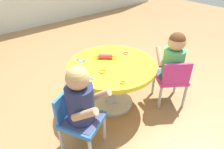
{
  "coord_description": "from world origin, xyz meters",
  "views": [
    {
      "loc": [
        -1.12,
        -1.32,
        1.46
      ],
      "look_at": [
        0.0,
        0.0,
        0.37
      ],
      "focal_mm": 32.69,
      "sensor_mm": 36.0,
      "label": 1
    }
  ],
  "objects_px": {
    "craft_scissors": "(81,61)",
    "seated_child_left": "(80,97)",
    "child_chair_right": "(172,79)",
    "rolling_pin": "(105,56)",
    "seated_child_right": "(174,57)",
    "craft_table": "(112,74)",
    "child_chair_left": "(78,119)"
  },
  "relations": [
    {
      "from": "seated_child_left",
      "to": "craft_table",
      "type": "bearing_deg",
      "value": 27.45
    },
    {
      "from": "child_chair_left",
      "to": "craft_scissors",
      "type": "height_order",
      "value": "child_chair_left"
    },
    {
      "from": "child_chair_left",
      "to": "seated_child_left",
      "type": "relative_size",
      "value": 1.05
    },
    {
      "from": "craft_table",
      "to": "seated_child_right",
      "type": "distance_m",
      "value": 0.63
    },
    {
      "from": "seated_child_right",
      "to": "seated_child_left",
      "type": "bearing_deg",
      "value": 176.25
    },
    {
      "from": "craft_scissors",
      "to": "seated_child_right",
      "type": "bearing_deg",
      "value": -40.22
    },
    {
      "from": "child_chair_right",
      "to": "seated_child_right",
      "type": "xyz_separation_m",
      "value": [
        0.02,
        0.03,
        0.23
      ]
    },
    {
      "from": "seated_child_right",
      "to": "craft_scissors",
      "type": "xyz_separation_m",
      "value": [
        -0.7,
        0.59,
        -0.04
      ]
    },
    {
      "from": "seated_child_left",
      "to": "craft_scissors",
      "type": "relative_size",
      "value": 3.58
    },
    {
      "from": "child_chair_left",
      "to": "craft_scissors",
      "type": "distance_m",
      "value": 0.64
    },
    {
      "from": "craft_table",
      "to": "rolling_pin",
      "type": "bearing_deg",
      "value": 80.85
    },
    {
      "from": "rolling_pin",
      "to": "craft_scissors",
      "type": "relative_size",
      "value": 1.31
    },
    {
      "from": "craft_table",
      "to": "craft_scissors",
      "type": "bearing_deg",
      "value": 129.49
    },
    {
      "from": "seated_child_left",
      "to": "rolling_pin",
      "type": "bearing_deg",
      "value": 35.92
    },
    {
      "from": "craft_table",
      "to": "seated_child_right",
      "type": "relative_size",
      "value": 1.7
    },
    {
      "from": "craft_table",
      "to": "child_chair_right",
      "type": "relative_size",
      "value": 1.62
    },
    {
      "from": "child_chair_right",
      "to": "craft_scissors",
      "type": "xyz_separation_m",
      "value": [
        -0.68,
        0.63,
        0.19
      ]
    },
    {
      "from": "child_chair_right",
      "to": "rolling_pin",
      "type": "height_order",
      "value": "rolling_pin"
    },
    {
      "from": "rolling_pin",
      "to": "craft_table",
      "type": "bearing_deg",
      "value": -99.15
    },
    {
      "from": "seated_child_right",
      "to": "craft_scissors",
      "type": "relative_size",
      "value": 3.58
    },
    {
      "from": "child_chair_left",
      "to": "seated_child_right",
      "type": "height_order",
      "value": "seated_child_right"
    },
    {
      "from": "craft_scissors",
      "to": "seated_child_left",
      "type": "bearing_deg",
      "value": -123.22
    },
    {
      "from": "child_chair_left",
      "to": "seated_child_right",
      "type": "relative_size",
      "value": 1.05
    },
    {
      "from": "child_chair_left",
      "to": "child_chair_right",
      "type": "distance_m",
      "value": 1.05
    },
    {
      "from": "craft_table",
      "to": "craft_scissors",
      "type": "distance_m",
      "value": 0.34
    },
    {
      "from": "child_chair_right",
      "to": "seated_child_right",
      "type": "bearing_deg",
      "value": 54.56
    },
    {
      "from": "craft_table",
      "to": "seated_child_right",
      "type": "height_order",
      "value": "seated_child_right"
    },
    {
      "from": "child_chair_left",
      "to": "seated_child_left",
      "type": "height_order",
      "value": "seated_child_left"
    },
    {
      "from": "child_chair_left",
      "to": "rolling_pin",
      "type": "height_order",
      "value": "rolling_pin"
    },
    {
      "from": "seated_child_right",
      "to": "child_chair_left",
      "type": "bearing_deg",
      "value": 174.42
    },
    {
      "from": "craft_table",
      "to": "seated_child_left",
      "type": "distance_m",
      "value": 0.63
    },
    {
      "from": "child_chair_right",
      "to": "rolling_pin",
      "type": "distance_m",
      "value": 0.72
    }
  ]
}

